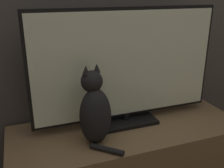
% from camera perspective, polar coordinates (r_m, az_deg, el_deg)
% --- Properties ---
extents(tv_stand, '(1.36, 0.52, 0.52)m').
position_cam_1_polar(tv_stand, '(1.70, 3.34, -17.02)').
color(tv_stand, brown).
rests_on(tv_stand, ground_plane).
extents(tv, '(1.11, 0.21, 0.68)m').
position_cam_1_polar(tv, '(1.50, 3.21, 3.47)').
color(tv, black).
rests_on(tv, tv_stand).
extents(cat, '(0.20, 0.27, 0.42)m').
position_cam_1_polar(cat, '(1.34, -3.80, -5.99)').
color(cat, black).
rests_on(cat, tv_stand).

